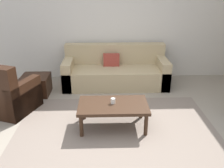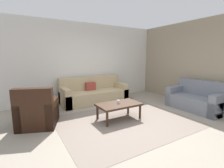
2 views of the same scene
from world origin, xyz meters
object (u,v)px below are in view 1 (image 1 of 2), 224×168
armchair_leather (7,97)px  coffee_table (113,107)px  cup (113,101)px  couch_main (115,71)px  ottoman (36,85)px

armchair_leather → coffee_table: size_ratio=0.94×
armchair_leather → cup: armchair_leather is taller
couch_main → coffee_table: 1.86m
ottoman → coffee_table: size_ratio=0.51×
couch_main → coffee_table: couch_main is taller
ottoman → cup: 2.05m
coffee_table → cup: size_ratio=12.59×
coffee_table → couch_main: bearing=86.3°
cup → ottoman: bearing=140.4°
armchair_leather → ottoman: bearing=68.8°
couch_main → armchair_leather: (-1.98, -1.31, 0.01)m
coffee_table → cup: cup is taller
armchair_leather → ottoman: size_ratio=1.85×
ottoman → coffee_table: coffee_table is taller
couch_main → cup: couch_main is taller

